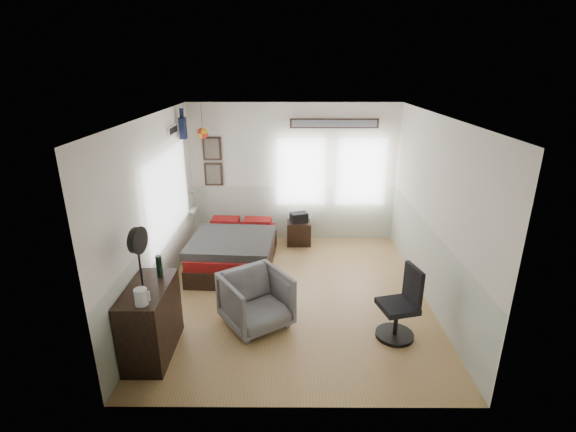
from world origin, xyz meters
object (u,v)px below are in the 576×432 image
bed (234,250)px  dresser (151,320)px  armchair (256,300)px  task_chair (401,309)px  nightstand (299,233)px

bed → dresser: size_ratio=1.95×
bed → dresser: dresser is taller
dresser → armchair: dresser is taller
armchair → task_chair: 1.89m
task_chair → nightstand: bearing=98.5°
bed → nightstand: bearing=43.3°
task_chair → bed: bearing=125.3°
dresser → nightstand: dresser is taller
bed → nightstand: size_ratio=4.24×
dresser → nightstand: bearing=60.9°
nightstand → task_chair: (1.25, -2.99, 0.17)m
armchair → nightstand: bearing=43.8°
armchair → nightstand: (0.63, 2.73, -0.14)m
bed → dresser: bearing=-102.6°
armchair → task_chair: size_ratio=0.83×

